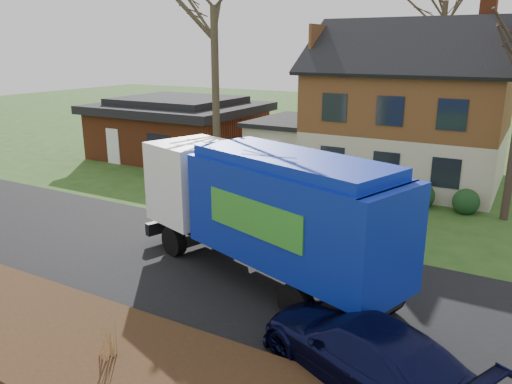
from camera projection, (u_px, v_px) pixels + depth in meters
The scene contains 9 objects.
ground at pixel (228, 271), 15.51m from camera, with size 120.00×120.00×0.00m, color #264818.
road at pixel (228, 271), 15.51m from camera, with size 80.00×7.00×0.02m, color black.
mulch_verge at pixel (98, 355), 11.05m from camera, with size 80.00×3.50×0.30m, color black.
main_house at pixel (399, 102), 25.29m from camera, with size 12.95×8.95×9.26m.
ranch_house at pixel (179, 127), 31.55m from camera, with size 9.80×8.20×3.70m.
garbage_truck at pixel (266, 207), 14.35m from camera, with size 9.56×5.27×3.96m.
silver_sedan at pixel (250, 207), 19.52m from camera, with size 1.49×4.27×1.41m, color #999BA0.
navy_wagon at pixel (365, 352), 10.16m from camera, with size 2.08×5.11×1.48m, color black.
grass_clump_mid at pixel (106, 338), 10.55m from camera, with size 0.35×0.29×0.97m.
Camera 1 is at (7.78, -11.91, 6.71)m, focal length 35.00 mm.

